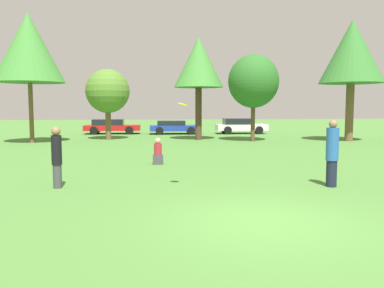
{
  "coord_description": "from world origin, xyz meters",
  "views": [
    {
      "loc": [
        -2.24,
        -7.61,
        2.33
      ],
      "look_at": [
        -1.02,
        4.48,
        1.15
      ],
      "focal_mm": 36.91,
      "sensor_mm": 36.0,
      "label": 1
    }
  ],
  "objects_px": {
    "tree_0": "(29,48)",
    "tree_4": "(352,52)",
    "person_catcher": "(332,153)",
    "frisbee": "(183,104)",
    "tree_1": "(108,91)",
    "parked_car_blue": "(174,127)",
    "person_thrower": "(57,156)",
    "parked_car_white": "(240,126)",
    "tree_3": "(253,81)",
    "bystander_sitting": "(158,153)",
    "tree_2": "(199,63)",
    "parked_car_red": "(111,126)"
  },
  "relations": [
    {
      "from": "person_thrower",
      "to": "person_catcher",
      "type": "height_order",
      "value": "person_catcher"
    },
    {
      "from": "tree_4",
      "to": "bystander_sitting",
      "type": "bearing_deg",
      "value": -144.01
    },
    {
      "from": "tree_0",
      "to": "tree_1",
      "type": "distance_m",
      "value": 5.59
    },
    {
      "from": "bystander_sitting",
      "to": "tree_1",
      "type": "relative_size",
      "value": 0.22
    },
    {
      "from": "tree_4",
      "to": "parked_car_red",
      "type": "xyz_separation_m",
      "value": [
        -16.4,
        8.44,
        -5.15
      ]
    },
    {
      "from": "parked_car_white",
      "to": "person_catcher",
      "type": "bearing_deg",
      "value": -95.43
    },
    {
      "from": "person_thrower",
      "to": "bystander_sitting",
      "type": "height_order",
      "value": "person_thrower"
    },
    {
      "from": "person_catcher",
      "to": "tree_4",
      "type": "relative_size",
      "value": 0.24
    },
    {
      "from": "tree_2",
      "to": "tree_4",
      "type": "height_order",
      "value": "tree_4"
    },
    {
      "from": "tree_0",
      "to": "bystander_sitting",
      "type": "bearing_deg",
      "value": -52.42
    },
    {
      "from": "parked_car_blue",
      "to": "person_thrower",
      "type": "bearing_deg",
      "value": -101.41
    },
    {
      "from": "person_catcher",
      "to": "parked_car_red",
      "type": "height_order",
      "value": "person_catcher"
    },
    {
      "from": "bystander_sitting",
      "to": "parked_car_blue",
      "type": "distance_m",
      "value": 17.15
    },
    {
      "from": "tree_1",
      "to": "tree_4",
      "type": "bearing_deg",
      "value": -9.79
    },
    {
      "from": "person_thrower",
      "to": "person_catcher",
      "type": "bearing_deg",
      "value": 0.0
    },
    {
      "from": "tree_2",
      "to": "parked_car_white",
      "type": "height_order",
      "value": "tree_2"
    },
    {
      "from": "bystander_sitting",
      "to": "tree_3",
      "type": "bearing_deg",
      "value": 56.78
    },
    {
      "from": "frisbee",
      "to": "tree_4",
      "type": "height_order",
      "value": "tree_4"
    },
    {
      "from": "person_thrower",
      "to": "tree_1",
      "type": "bearing_deg",
      "value": 95.46
    },
    {
      "from": "frisbee",
      "to": "tree_1",
      "type": "height_order",
      "value": "tree_1"
    },
    {
      "from": "parked_car_blue",
      "to": "tree_1",
      "type": "bearing_deg",
      "value": -133.28
    },
    {
      "from": "person_thrower",
      "to": "parked_car_red",
      "type": "distance_m",
      "value": 22.04
    },
    {
      "from": "tree_2",
      "to": "tree_4",
      "type": "bearing_deg",
      "value": -11.11
    },
    {
      "from": "parked_car_blue",
      "to": "parked_car_red",
      "type": "bearing_deg",
      "value": 173.39
    },
    {
      "from": "bystander_sitting",
      "to": "parked_car_red",
      "type": "bearing_deg",
      "value": 101.56
    },
    {
      "from": "tree_0",
      "to": "tree_1",
      "type": "xyz_separation_m",
      "value": [
        4.57,
        1.9,
        -2.6
      ]
    },
    {
      "from": "parked_car_red",
      "to": "parked_car_blue",
      "type": "height_order",
      "value": "parked_car_red"
    },
    {
      "from": "bystander_sitting",
      "to": "parked_car_white",
      "type": "xyz_separation_m",
      "value": [
        7.15,
        16.94,
        0.23
      ]
    },
    {
      "from": "parked_car_blue",
      "to": "bystander_sitting",
      "type": "bearing_deg",
      "value": -94.84
    },
    {
      "from": "person_catcher",
      "to": "parked_car_red",
      "type": "bearing_deg",
      "value": -65.01
    },
    {
      "from": "tree_1",
      "to": "tree_3",
      "type": "relative_size",
      "value": 0.86
    },
    {
      "from": "tree_0",
      "to": "parked_car_white",
      "type": "xyz_separation_m",
      "value": [
        14.96,
        6.8,
        -5.24
      ]
    },
    {
      "from": "frisbee",
      "to": "tree_4",
      "type": "relative_size",
      "value": 0.03
    },
    {
      "from": "tree_3",
      "to": "parked_car_white",
      "type": "xyz_separation_m",
      "value": [
        0.77,
        7.2,
        -3.24
      ]
    },
    {
      "from": "person_thrower",
      "to": "person_catcher",
      "type": "relative_size",
      "value": 0.9
    },
    {
      "from": "tree_1",
      "to": "tree_2",
      "type": "distance_m",
      "value": 6.52
    },
    {
      "from": "person_catcher",
      "to": "tree_0",
      "type": "bearing_deg",
      "value": -45.47
    },
    {
      "from": "tree_0",
      "to": "tree_4",
      "type": "bearing_deg",
      "value": -2.4
    },
    {
      "from": "tree_0",
      "to": "tree_1",
      "type": "relative_size",
      "value": 1.67
    },
    {
      "from": "tree_2",
      "to": "tree_1",
      "type": "bearing_deg",
      "value": 172.34
    },
    {
      "from": "person_thrower",
      "to": "parked_car_blue",
      "type": "distance_m",
      "value": 21.85
    },
    {
      "from": "tree_3",
      "to": "parked_car_white",
      "type": "distance_m",
      "value": 7.93
    },
    {
      "from": "person_thrower",
      "to": "tree_4",
      "type": "height_order",
      "value": "tree_4"
    },
    {
      "from": "tree_0",
      "to": "tree_4",
      "type": "xyz_separation_m",
      "value": [
        20.58,
        -0.86,
        -0.11
      ]
    },
    {
      "from": "tree_0",
      "to": "tree_2",
      "type": "relative_size",
      "value": 1.16
    },
    {
      "from": "person_catcher",
      "to": "tree_2",
      "type": "height_order",
      "value": "tree_2"
    },
    {
      "from": "person_catcher",
      "to": "parked_car_blue",
      "type": "relative_size",
      "value": 0.47
    },
    {
      "from": "frisbee",
      "to": "tree_4",
      "type": "bearing_deg",
      "value": 49.53
    },
    {
      "from": "person_thrower",
      "to": "tree_3",
      "type": "relative_size",
      "value": 0.31
    },
    {
      "from": "person_catcher",
      "to": "bystander_sitting",
      "type": "xyz_separation_m",
      "value": [
        -4.92,
        4.9,
        -0.54
      ]
    }
  ]
}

